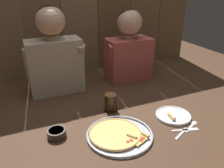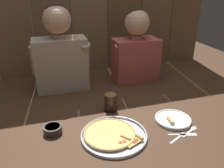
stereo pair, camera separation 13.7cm
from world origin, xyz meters
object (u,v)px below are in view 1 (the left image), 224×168
diner_left (54,53)px  diner_right (129,47)px  dinner_plate (173,116)px  pizza_tray (118,134)px  drinking_glass (111,103)px  dipping_bowl (57,133)px

diner_left → diner_right: diner_left is taller
dinner_plate → diner_left: bearing=131.8°
dinner_plate → diner_right: 0.69m
dinner_plate → diner_left: diner_left is taller
pizza_tray → drinking_glass: size_ratio=3.19×
pizza_tray → dipping_bowl: (-0.30, 0.12, 0.01)m
diner_right → dinner_plate: bearing=-91.6°
dipping_bowl → diner_left: size_ratio=0.16×
drinking_glass → dinner_plate: bearing=-35.2°
diner_left → dipping_bowl: bearing=-101.5°
drinking_glass → dipping_bowl: (-0.37, -0.13, -0.03)m
diner_right → dipping_bowl: bearing=-141.9°
pizza_tray → diner_right: diner_right is taller
drinking_glass → dipping_bowl: drinking_glass is taller
pizza_tray → dinner_plate: (0.38, 0.04, -0.00)m
dinner_plate → dipping_bowl: bearing=172.5°
pizza_tray → dipping_bowl: 0.33m
pizza_tray → dipping_bowl: size_ratio=3.52×
drinking_glass → diner_left: diner_left is taller
dinner_plate → drinking_glass: (-0.32, 0.22, 0.05)m
dipping_bowl → diner_right: size_ratio=0.18×
pizza_tray → diner_right: (0.40, 0.68, 0.26)m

